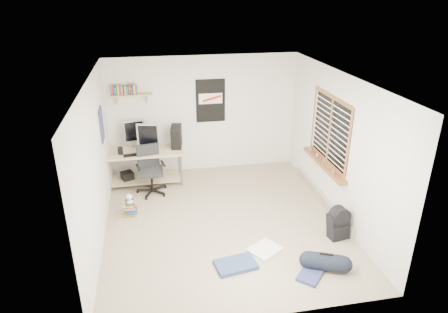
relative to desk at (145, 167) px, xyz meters
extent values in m
cube|color=gray|center=(1.31, -1.74, -0.37)|extent=(4.00, 4.50, 0.01)
cube|color=white|center=(1.31, -1.74, 2.14)|extent=(4.00, 4.50, 0.01)
cube|color=silver|center=(1.31, 0.51, 0.89)|extent=(4.00, 0.01, 2.50)
cube|color=silver|center=(-0.70, -1.74, 0.89)|extent=(0.01, 4.50, 2.50)
cube|color=silver|center=(3.31, -1.74, 0.89)|extent=(0.01, 4.50, 2.50)
cube|color=tan|center=(0.00, 0.00, 0.00)|extent=(1.71, 1.26, 0.71)
cube|color=#9FA0A4|center=(-0.15, 0.26, 0.57)|extent=(0.42, 0.17, 0.45)
cube|color=#9D9EA2|center=(0.11, -0.06, 0.58)|extent=(0.43, 0.19, 0.46)
cube|color=black|center=(0.68, 0.11, 0.57)|extent=(0.26, 0.45, 0.45)
cube|color=black|center=(-0.18, -0.19, 0.36)|extent=(0.44, 0.22, 0.02)
cube|color=black|center=(-0.44, -0.11, 0.43)|extent=(0.11, 0.11, 0.16)
cube|color=black|center=(0.19, 0.01, 0.45)|extent=(0.12, 0.12, 0.20)
cube|color=black|center=(0.12, -0.45, 0.12)|extent=(0.73, 0.73, 0.96)
cube|color=tan|center=(-0.14, 0.40, 1.42)|extent=(0.80, 0.22, 0.24)
cube|color=black|center=(1.46, 0.49, 1.19)|extent=(0.62, 0.03, 0.92)
cube|color=navy|center=(-0.68, -0.54, 1.14)|extent=(0.02, 0.42, 0.60)
cube|color=brown|center=(3.26, -1.44, 1.08)|extent=(0.10, 1.50, 1.26)
cube|color=#B7B2A8|center=(3.26, -1.44, -0.28)|extent=(0.08, 2.50, 0.18)
cube|color=black|center=(3.06, -2.55, -0.16)|extent=(0.37, 0.31, 0.44)
cylinder|color=black|center=(2.52, -3.29, -0.22)|extent=(0.34, 0.34, 0.50)
cube|color=silver|center=(1.79, -2.70, -0.34)|extent=(0.59, 0.57, 0.04)
cube|color=navy|center=(1.26, -2.99, -0.33)|extent=(0.64, 0.46, 0.06)
cube|color=navy|center=(2.24, -3.40, -0.34)|extent=(0.47, 0.47, 0.05)
cube|color=brown|center=(-0.29, -1.23, -0.21)|extent=(0.51, 0.45, 0.31)
cube|color=white|center=(-0.27, -1.25, 0.02)|extent=(0.15, 0.21, 0.18)
cube|color=black|center=(-0.37, 0.02, -0.22)|extent=(0.30, 0.30, 0.25)
camera|label=1|loc=(0.22, -7.60, 3.42)|focal=32.00mm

